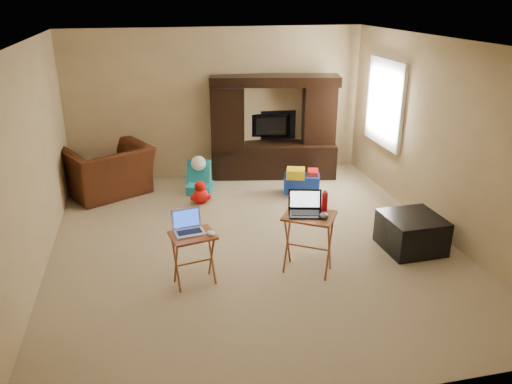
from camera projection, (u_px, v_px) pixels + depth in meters
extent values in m
plane|color=tan|center=(253.00, 244.00, 6.41)|extent=(5.50, 5.50, 0.00)
plane|color=silver|center=(252.00, 42.00, 5.48)|extent=(5.50, 5.50, 0.00)
plane|color=tan|center=(218.00, 104.00, 8.44)|extent=(5.00, 0.00, 5.00)
plane|color=tan|center=(336.00, 265.00, 3.46)|extent=(5.00, 0.00, 5.00)
plane|color=tan|center=(29.00, 166.00, 5.44)|extent=(0.00, 5.50, 5.50)
plane|color=tan|center=(441.00, 139.00, 6.46)|extent=(0.00, 5.50, 5.50)
plane|color=white|center=(386.00, 103.00, 7.80)|extent=(0.00, 1.20, 1.20)
cube|color=white|center=(385.00, 103.00, 7.80)|extent=(0.06, 1.14, 1.34)
cube|color=black|center=(274.00, 127.00, 8.50)|extent=(2.19, 0.96, 1.74)
imported|color=black|center=(271.00, 126.00, 8.70)|extent=(0.89, 0.22, 0.51)
imported|color=#4D2110|center=(108.00, 170.00, 7.87)|extent=(1.56, 1.50, 0.79)
cube|color=black|center=(411.00, 233.00, 6.23)|extent=(0.71, 0.71, 0.44)
cube|color=#AA5129|center=(194.00, 259.00, 5.44)|extent=(0.53, 0.46, 0.60)
cube|color=brown|center=(308.00, 243.00, 5.67)|extent=(0.70, 0.67, 0.71)
cube|color=silver|center=(189.00, 223.00, 5.31)|extent=(0.35, 0.31, 0.24)
cube|color=black|center=(306.00, 205.00, 5.50)|extent=(0.43, 0.38, 0.24)
ellipsoid|color=white|center=(211.00, 233.00, 5.30)|extent=(0.12, 0.14, 0.05)
ellipsoid|color=#3B3A3F|center=(324.00, 216.00, 5.44)|extent=(0.11, 0.16, 0.06)
cylinder|color=red|center=(324.00, 202.00, 5.60)|extent=(0.07, 0.07, 0.22)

